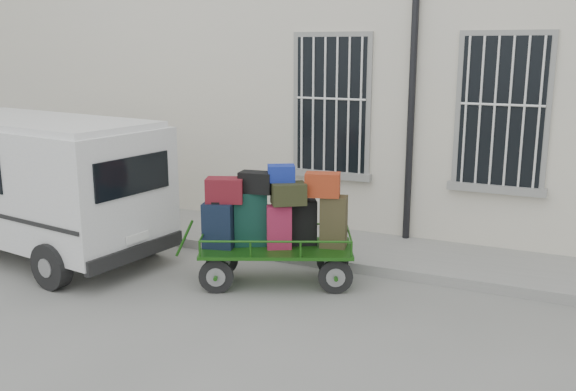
# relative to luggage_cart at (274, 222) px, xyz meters

# --- Properties ---
(ground) EXTENTS (80.00, 80.00, 0.00)m
(ground) POSITION_rel_luggage_cart_xyz_m (0.27, -0.52, -0.88)
(ground) COLOR slate
(ground) RESTS_ON ground
(building) EXTENTS (24.00, 5.15, 6.00)m
(building) POSITION_rel_luggage_cart_xyz_m (0.27, 4.98, 2.12)
(building) COLOR beige
(building) RESTS_ON ground
(sidewalk) EXTENTS (24.00, 1.70, 0.15)m
(sidewalk) POSITION_rel_luggage_cart_xyz_m (0.27, 1.68, -0.80)
(sidewalk) COLOR gray
(sidewalk) RESTS_ON ground
(luggage_cart) EXTENTS (2.40, 1.68, 1.66)m
(luggage_cart) POSITION_rel_luggage_cart_xyz_m (0.00, 0.00, 0.00)
(luggage_cart) COLOR black
(luggage_cart) RESTS_ON ground
(van) EXTENTS (4.47, 2.43, 2.14)m
(van) POSITION_rel_luggage_cart_xyz_m (-3.87, -0.37, 0.35)
(van) COLOR silver
(van) RESTS_ON ground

